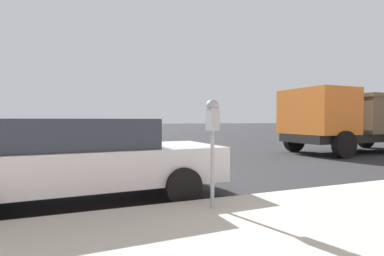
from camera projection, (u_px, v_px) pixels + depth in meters
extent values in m
plane|color=#2B2B2D|center=(129.00, 184.00, 6.73)|extent=(220.00, 220.00, 0.00)
cylinder|color=gray|center=(212.00, 169.00, 4.50)|extent=(0.06, 0.06, 1.17)
cube|color=gray|center=(212.00, 119.00, 4.48)|extent=(0.20, 0.14, 0.34)
sphere|color=gray|center=(213.00, 106.00, 4.48)|extent=(0.19, 0.19, 0.19)
cube|color=#19389E|center=(209.00, 122.00, 4.58)|extent=(0.01, 0.11, 0.12)
cube|color=black|center=(209.00, 114.00, 4.58)|extent=(0.01, 0.10, 0.08)
cube|color=#B7BABF|center=(85.00, 165.00, 5.35)|extent=(2.05, 4.95, 0.63)
cube|color=#232833|center=(73.00, 134.00, 5.26)|extent=(1.74, 2.79, 0.52)
cylinder|color=black|center=(152.00, 169.00, 6.82)|extent=(0.24, 0.65, 0.64)
cylinder|color=black|center=(183.00, 186.00, 5.11)|extent=(0.24, 0.65, 0.64)
cube|color=black|center=(357.00, 137.00, 13.45)|extent=(2.48, 6.95, 0.35)
cube|color=#C66623|center=(317.00, 112.00, 12.46)|extent=(2.72, 2.15, 1.86)
cube|color=brown|center=(377.00, 116.00, 13.94)|extent=(2.79, 4.35, 1.52)
cube|color=brown|center=(377.00, 98.00, 13.92)|extent=(2.90, 4.45, 0.16)
cylinder|color=black|center=(344.00, 145.00, 11.28)|extent=(0.33, 1.05, 1.04)
cylinder|color=black|center=(294.00, 140.00, 13.71)|extent=(0.33, 1.05, 1.04)
cylinder|color=black|center=(343.00, 139.00, 14.94)|extent=(0.33, 1.05, 1.04)
cylinder|color=black|center=(366.00, 138.00, 15.63)|extent=(0.33, 1.05, 1.04)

